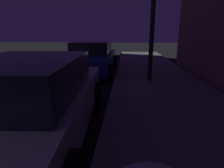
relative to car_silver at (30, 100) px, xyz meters
The scene contains 2 objects.
car_silver is the anchor object (origin of this frame).
car_blue 5.81m from the car_silver, 90.02° to the left, with size 2.08×4.56×1.43m.
Camera 1 is at (4.43, 0.21, 1.79)m, focal length 29.94 mm.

